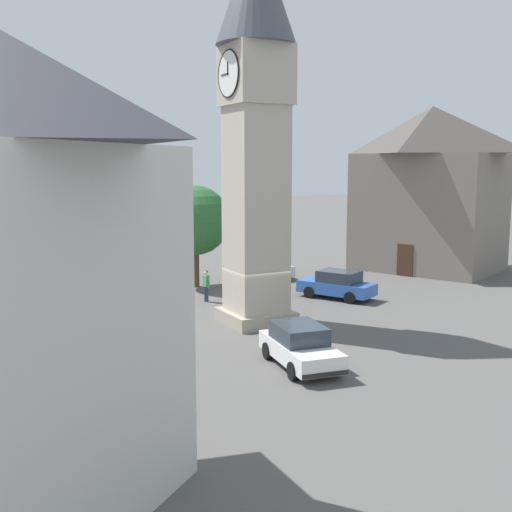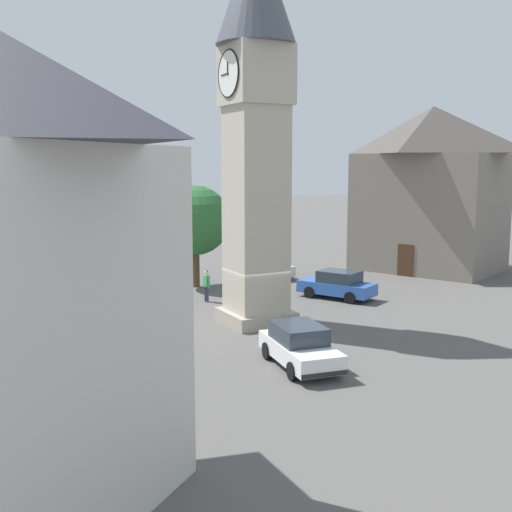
% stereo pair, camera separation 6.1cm
% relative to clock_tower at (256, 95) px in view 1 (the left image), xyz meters
% --- Properties ---
extents(ground_plane, '(200.00, 200.00, 0.00)m').
position_rel_clock_tower_xyz_m(ground_plane, '(-0.00, -0.00, -10.25)').
color(ground_plane, '#565451').
extents(clock_tower, '(3.52, 3.52, 17.61)m').
position_rel_clock_tower_xyz_m(clock_tower, '(0.00, 0.00, 0.00)').
color(clock_tower, '#A59C89').
rests_on(clock_tower, ground).
extents(car_blue_kerb, '(4.33, 2.29, 1.53)m').
position_rel_clock_tower_xyz_m(car_blue_kerb, '(-6.28, 1.54, -9.49)').
color(car_blue_kerb, white).
rests_on(car_blue_kerb, ground).
extents(car_silver_kerb, '(4.45, 3.36, 1.53)m').
position_rel_clock_tower_xyz_m(car_silver_kerb, '(2.60, -6.38, -9.49)').
color(car_silver_kerb, '#2D5BB7').
rests_on(car_silver_kerb, ground).
extents(car_red_corner, '(4.16, 1.87, 1.53)m').
position_rel_clock_tower_xyz_m(car_red_corner, '(10.03, -6.17, -9.49)').
color(car_red_corner, silver).
rests_on(car_red_corner, ground).
extents(pedestrian, '(0.55, 0.27, 1.69)m').
position_rel_clock_tower_xyz_m(pedestrian, '(5.14, 0.25, -9.24)').
color(pedestrian, '#2D3351').
rests_on(pedestrian, ground).
extents(tree, '(4.12, 4.12, 6.04)m').
position_rel_clock_tower_xyz_m(tree, '(9.25, -0.84, -6.29)').
color(tree, brown).
rests_on(tree, ground).
extents(building_shop_left, '(11.45, 10.46, 11.12)m').
position_rel_clock_tower_xyz_m(building_shop_left, '(7.54, -17.52, -4.57)').
color(building_shop_left, slate).
rests_on(building_shop_left, ground).
extents(lamp_post, '(0.36, 0.36, 5.65)m').
position_rel_clock_tower_xyz_m(lamp_post, '(-1.80, 9.55, -6.53)').
color(lamp_post, black).
rests_on(lamp_post, ground).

